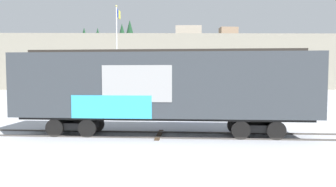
{
  "coord_description": "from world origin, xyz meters",
  "views": [
    {
      "loc": [
        -0.81,
        -14.69,
        3.03
      ],
      "look_at": [
        -0.62,
        2.53,
        2.06
      ],
      "focal_mm": 30.4,
      "sensor_mm": 36.0,
      "label": 1
    }
  ],
  "objects_px": {
    "freight_car": "(164,86)",
    "parked_car_white": "(106,107)",
    "flagpole": "(117,46)",
    "parked_car_blue": "(186,107)",
    "parked_car_tan": "(266,107)"
  },
  "relations": [
    {
      "from": "freight_car",
      "to": "parked_car_white",
      "type": "xyz_separation_m",
      "value": [
        -4.28,
        6.37,
        -1.75
      ]
    },
    {
      "from": "flagpole",
      "to": "parked_car_white",
      "type": "bearing_deg",
      "value": -89.32
    },
    {
      "from": "parked_car_white",
      "to": "parked_car_blue",
      "type": "height_order",
      "value": "parked_car_white"
    },
    {
      "from": "freight_car",
      "to": "parked_car_white",
      "type": "relative_size",
      "value": 3.32
    },
    {
      "from": "parked_car_white",
      "to": "flagpole",
      "type": "bearing_deg",
      "value": 90.68
    },
    {
      "from": "parked_car_white",
      "to": "parked_car_tan",
      "type": "xyz_separation_m",
      "value": [
        11.83,
        -0.16,
        -0.0
      ]
    },
    {
      "from": "freight_car",
      "to": "parked_car_blue",
      "type": "height_order",
      "value": "freight_car"
    },
    {
      "from": "flagpole",
      "to": "parked_car_tan",
      "type": "relative_size",
      "value": 1.93
    },
    {
      "from": "parked_car_blue",
      "to": "parked_car_tan",
      "type": "relative_size",
      "value": 0.86
    },
    {
      "from": "freight_car",
      "to": "flagpole",
      "type": "distance_m",
      "value": 13.11
    },
    {
      "from": "freight_car",
      "to": "flagpole",
      "type": "bearing_deg",
      "value": 110.06
    },
    {
      "from": "parked_car_white",
      "to": "parked_car_tan",
      "type": "relative_size",
      "value": 0.92
    },
    {
      "from": "flagpole",
      "to": "parked_car_white",
      "type": "xyz_separation_m",
      "value": [
        0.07,
        -5.53,
        -5.12
      ]
    },
    {
      "from": "freight_car",
      "to": "parked_car_tan",
      "type": "xyz_separation_m",
      "value": [
        7.55,
        6.21,
        -1.76
      ]
    },
    {
      "from": "flagpole",
      "to": "parked_car_tan",
      "type": "bearing_deg",
      "value": -25.58
    }
  ]
}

